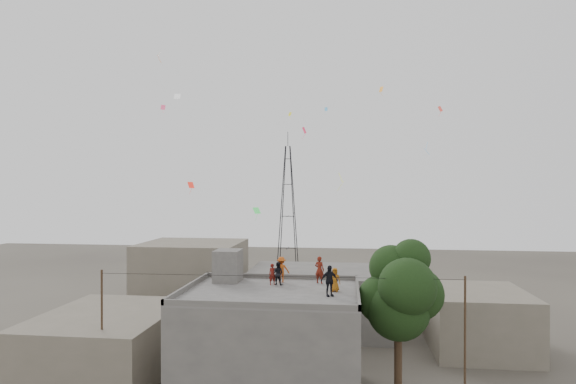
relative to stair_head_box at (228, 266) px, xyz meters
name	(u,v)px	position (x,y,z in m)	size (l,w,h in m)	color
main_building	(271,344)	(3.20, -2.60, -4.05)	(10.00, 8.00, 6.10)	#55524F
parapet	(271,289)	(3.20, -2.60, -0.85)	(10.00, 8.00, 0.30)	#55524F
stair_head_box	(228,266)	(0.00, 0.00, 0.00)	(1.60, 1.80, 2.00)	#55524F
neighbor_west	(108,344)	(-7.80, -0.60, -5.10)	(8.00, 10.00, 4.00)	#686152
neighbor_north	(320,299)	(5.20, 11.40, -4.60)	(12.00, 9.00, 5.00)	#55524F
neighbor_northwest	(192,280)	(-6.80, 13.40, -3.60)	(9.00, 8.00, 7.00)	#686152
neighbor_east	(478,320)	(17.20, 7.40, -4.90)	(7.00, 8.00, 4.40)	#686152
tree	(401,292)	(10.57, -2.00, -1.00)	(4.90, 4.60, 9.10)	black
utility_line	(277,338)	(3.70, -3.85, -3.27)	(20.12, 0.62, 7.40)	black
transmission_tower	(288,209)	(-0.80, 37.40, 1.97)	(2.97, 2.97, 20.01)	black
person_red_adult	(319,270)	(5.82, 0.08, -0.16)	(0.61, 0.40, 1.68)	maroon
person_orange_child	(335,280)	(6.82, -2.18, -0.32)	(0.66, 0.43, 1.35)	#A35A12
person_dark_child	(278,273)	(3.32, -0.70, -0.30)	(0.68, 0.53, 1.40)	black
person_dark_adult	(329,281)	(6.56, -3.46, -0.15)	(0.99, 0.41, 1.70)	black
person_orange_adult	(281,270)	(3.41, 0.13, -0.20)	(1.03, 0.59, 1.60)	#B94D15
person_red_child	(273,274)	(2.99, -0.73, -0.35)	(0.47, 0.31, 1.29)	maroon
kites	(292,135)	(3.57, 4.60, 8.76)	(20.41, 18.88, 9.91)	red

